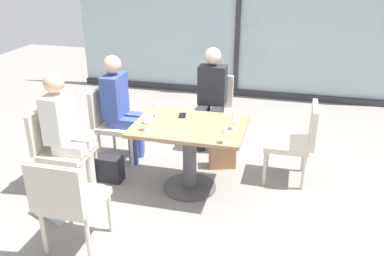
{
  "coord_description": "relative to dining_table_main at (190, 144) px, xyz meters",
  "views": [
    {
      "loc": [
        0.93,
        -3.59,
        2.3
      ],
      "look_at": [
        0.0,
        0.1,
        0.65
      ],
      "focal_mm": 37.99,
      "sensor_mm": 36.0,
      "label": 1
    }
  ],
  "objects": [
    {
      "name": "ground_plane",
      "position": [
        0.0,
        0.0,
        -0.52
      ],
      "size": [
        12.0,
        12.0,
        0.0
      ],
      "primitive_type": "plane",
      "color": "gray"
    },
    {
      "name": "window_wall_backdrop",
      "position": [
        0.0,
        3.2,
        0.69
      ],
      "size": [
        5.65,
        0.1,
        2.7
      ],
      "color": "#A4B7BC",
      "rests_on": "ground_plane"
    },
    {
      "name": "dining_table_main",
      "position": [
        0.0,
        0.0,
        0.0
      ],
      "size": [
        1.11,
        0.79,
        0.73
      ],
      "color": "#997551",
      "rests_on": "ground_plane"
    },
    {
      "name": "chair_far_left",
      "position": [
        -1.05,
        0.46,
        -0.02
      ],
      "size": [
        0.5,
        0.46,
        0.87
      ],
      "color": "beige",
      "rests_on": "ground_plane"
    },
    {
      "name": "chair_near_window",
      "position": [
        0.0,
        1.18,
        -0.02
      ],
      "size": [
        0.46,
        0.51,
        0.87
      ],
      "color": "beige",
      "rests_on": "ground_plane"
    },
    {
      "name": "chair_side_end",
      "position": [
        -1.31,
        -0.31,
        -0.02
      ],
      "size": [
        0.5,
        0.46,
        0.87
      ],
      "color": "beige",
      "rests_on": "ground_plane"
    },
    {
      "name": "chair_front_left",
      "position": [
        -0.7,
        -1.18,
        -0.02
      ],
      "size": [
        0.46,
        0.5,
        0.87
      ],
      "color": "beige",
      "rests_on": "ground_plane"
    },
    {
      "name": "chair_far_right",
      "position": [
        1.05,
        0.46,
        -0.02
      ],
      "size": [
        0.5,
        0.46,
        0.87
      ],
      "color": "beige",
      "rests_on": "ground_plane"
    },
    {
      "name": "person_far_left",
      "position": [
        -0.94,
        0.46,
        0.18
      ],
      "size": [
        0.39,
        0.34,
        1.26
      ],
      "color": "#384C9E",
      "rests_on": "ground_plane"
    },
    {
      "name": "person_near_window",
      "position": [
        -0.0,
        1.07,
        0.18
      ],
      "size": [
        0.34,
        0.39,
        1.26
      ],
      "color": "#28282D",
      "rests_on": "ground_plane"
    },
    {
      "name": "person_side_end",
      "position": [
        -1.2,
        -0.31,
        0.18
      ],
      "size": [
        0.39,
        0.34,
        1.26
      ],
      "color": "silver",
      "rests_on": "ground_plane"
    },
    {
      "name": "wine_glass_0",
      "position": [
        -0.37,
        -0.24,
        0.34
      ],
      "size": [
        0.07,
        0.07,
        0.18
      ],
      "color": "silver",
      "rests_on": "dining_table_main"
    },
    {
      "name": "wine_glass_1",
      "position": [
        0.44,
        0.0,
        0.34
      ],
      "size": [
        0.07,
        0.07,
        0.18
      ],
      "color": "silver",
      "rests_on": "dining_table_main"
    },
    {
      "name": "wine_glass_2",
      "position": [
        0.41,
        -0.33,
        0.34
      ],
      "size": [
        0.07,
        0.07,
        0.18
      ],
      "color": "silver",
      "rests_on": "dining_table_main"
    },
    {
      "name": "wine_glass_3",
      "position": [
        -0.39,
        0.12,
        0.34
      ],
      "size": [
        0.07,
        0.07,
        0.18
      ],
      "color": "silver",
      "rests_on": "dining_table_main"
    },
    {
      "name": "coffee_cup",
      "position": [
        -0.4,
        -0.06,
        0.26
      ],
      "size": [
        0.08,
        0.08,
        0.09
      ],
      "primitive_type": "cylinder",
      "color": "white",
      "rests_on": "dining_table_main"
    },
    {
      "name": "cell_phone_on_table",
      "position": [
        -0.13,
        0.21,
        0.22
      ],
      "size": [
        0.1,
        0.15,
        0.01
      ],
      "primitive_type": "cube",
      "rotation": [
        0.0,
        0.0,
        0.19
      ],
      "color": "black",
      "rests_on": "dining_table_main"
    },
    {
      "name": "handbag_0",
      "position": [
        -0.89,
        -0.06,
        -0.38
      ],
      "size": [
        0.31,
        0.17,
        0.28
      ],
      "primitive_type": "cube",
      "rotation": [
        0.0,
        0.0,
        -0.04
      ],
      "color": "#232328",
      "rests_on": "ground_plane"
    },
    {
      "name": "handbag_1",
      "position": [
        0.25,
        0.55,
        -0.38
      ],
      "size": [
        0.33,
        0.24,
        0.28
      ],
      "primitive_type": "cube",
      "rotation": [
        0.0,
        0.0,
        0.31
      ],
      "color": "#A3704C",
      "rests_on": "ground_plane"
    },
    {
      "name": "handbag_2",
      "position": [
        -1.1,
        -0.8,
        -0.38
      ],
      "size": [
        0.34,
        0.27,
        0.28
      ],
      "primitive_type": "cube",
      "rotation": [
        0.0,
        0.0,
        -0.41
      ],
      "color": "silver",
      "rests_on": "ground_plane"
    }
  ]
}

